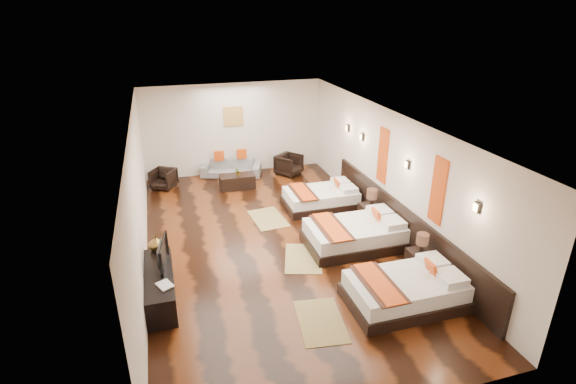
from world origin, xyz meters
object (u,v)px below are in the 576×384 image
object	(u,v)px
bed_near	(406,290)
nightstand_b	(370,213)
tv_console	(160,286)
armchair_left	(163,179)
nightstand_a	(420,260)
coffee_table	(237,181)
table_plant	(238,171)
armchair_right	(289,165)
tv	(159,254)
bed_mid	(356,234)
book	(159,288)
figurine	(156,243)
bed_far	(321,198)
sofa	(231,168)

from	to	relation	value
bed_near	nightstand_b	world-z (taller)	nightstand_b
tv_console	armchair_left	bearing A→B (deg)	87.36
nightstand_a	tv_console	world-z (taller)	nightstand_a
coffee_table	table_plant	bearing A→B (deg)	-38.81
nightstand_a	armchair_right	distance (m)	6.11
tv	armchair_right	xyz separation A→B (m)	(4.01, 5.19, -0.47)
bed_mid	nightstand_b	distance (m)	1.09
armchair_right	book	bearing A→B (deg)	-162.80
bed_mid	figurine	distance (m)	4.22
tv	nightstand_a	bearing A→B (deg)	-90.76
bed_far	tv_console	bearing A→B (deg)	-145.32
bed_mid	tv_console	world-z (taller)	bed_mid
nightstand_a	sofa	bearing A→B (deg)	112.30
armchair_left	tv_console	bearing A→B (deg)	-61.34
armchair_left	coffee_table	distance (m)	2.14
figurine	tv_console	bearing A→B (deg)	-90.00
tv	armchair_left	size ratio (longest dim) A/B	1.33
tv	sofa	bearing A→B (deg)	-12.72
bed_far	armchair_left	world-z (taller)	bed_far
armchair_right	coffee_table	world-z (taller)	armchair_right
bed_near	book	world-z (taller)	bed_near
bed_near	bed_mid	distance (m)	2.14
bed_near	bed_mid	size ratio (longest dim) A/B	0.96
bed_near	bed_far	distance (m)	4.27
coffee_table	nightstand_a	bearing A→B (deg)	-63.90
book	figurine	xyz separation A→B (m)	(0.00, 1.32, 0.14)
bed_far	figurine	world-z (taller)	figurine
book	sofa	xyz separation A→B (m)	(2.30, 6.34, -0.30)
coffee_table	bed_mid	bearing A→B (deg)	-64.78
bed_far	bed_near	bearing A→B (deg)	-89.98
bed_far	armchair_left	xyz separation A→B (m)	(-3.95, 2.49, 0.04)
bed_far	armchair_right	world-z (taller)	bed_far
table_plant	bed_far	bearing A→B (deg)	-45.12
bed_far	armchair_right	distance (m)	2.55
tv	armchair_right	size ratio (longest dim) A/B	1.20
tv_console	coffee_table	xyz separation A→B (m)	(2.30, 4.80, -0.08)
nightstand_a	coffee_table	world-z (taller)	nightstand_a
bed_mid	table_plant	bearing A→B (deg)	114.97
armchair_left	table_plant	size ratio (longest dim) A/B	2.62
tv_console	tv	size ratio (longest dim) A/B	2.12
bed_mid	armchair_left	size ratio (longest dim) A/B	3.36
table_plant	bed_mid	bearing A→B (deg)	-65.03
tv	sofa	xyz separation A→B (m)	(2.25, 5.60, -0.53)
tv	book	distance (m)	0.77
tv_console	armchair_left	size ratio (longest dim) A/B	2.82
armchair_right	table_plant	distance (m)	1.86
book	sofa	bearing A→B (deg)	70.07
figurine	armchair_right	bearing A→B (deg)	48.69
bed_mid	bed_far	size ratio (longest dim) A/B	1.13
bed_near	armchair_left	size ratio (longest dim) A/B	3.21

